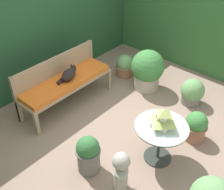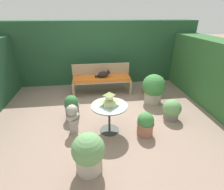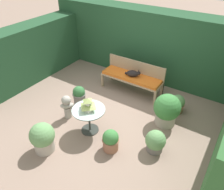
{
  "view_description": "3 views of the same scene",
  "coord_description": "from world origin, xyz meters",
  "px_view_note": "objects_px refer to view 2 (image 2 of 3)",
  "views": [
    {
      "loc": [
        -2.38,
        -2.01,
        3.07
      ],
      "look_at": [
        0.29,
        0.34,
        0.44
      ],
      "focal_mm": 45.0,
      "sensor_mm": 36.0,
      "label": 1
    },
    {
      "loc": [
        -0.28,
        -3.64,
        2.2
      ],
      "look_at": [
        0.21,
        0.11,
        0.4
      ],
      "focal_mm": 28.0,
      "sensor_mm": 36.0,
      "label": 2
    },
    {
      "loc": [
        2.4,
        -3.44,
        3.45
      ],
      "look_at": [
        0.1,
        0.09,
        0.49
      ],
      "focal_mm": 35.0,
      "sensor_mm": 36.0,
      "label": 3
    }
  ],
  "objects_px": {
    "cat": "(103,74)",
    "potted_plant_path_edge": "(72,107)",
    "potted_plant_table_near": "(172,110)",
    "potted_plant_hedge_corner": "(154,88)",
    "patio_table": "(109,111)",
    "garden_bust": "(73,117)",
    "pagoda_birdhouse": "(109,100)",
    "potted_plant_bench_left": "(145,124)",
    "garden_bench": "(102,79)",
    "potted_plant_bench_right": "(89,153)",
    "potted_plant_table_far": "(148,86)"
  },
  "relations": [
    {
      "from": "potted_plant_table_far",
      "to": "potted_plant_bench_right",
      "type": "height_order",
      "value": "potted_plant_bench_right"
    },
    {
      "from": "garden_bench",
      "to": "potted_plant_hedge_corner",
      "type": "distance_m",
      "value": 1.5
    },
    {
      "from": "cat",
      "to": "pagoda_birdhouse",
      "type": "distance_m",
      "value": 1.85
    },
    {
      "from": "potted_plant_table_far",
      "to": "potted_plant_table_near",
      "type": "height_order",
      "value": "potted_plant_table_near"
    },
    {
      "from": "potted_plant_table_far",
      "to": "potted_plant_table_near",
      "type": "distance_m",
      "value": 1.45
    },
    {
      "from": "patio_table",
      "to": "potted_plant_table_near",
      "type": "relative_size",
      "value": 1.5
    },
    {
      "from": "potted_plant_hedge_corner",
      "to": "potted_plant_table_far",
      "type": "height_order",
      "value": "potted_plant_hedge_corner"
    },
    {
      "from": "patio_table",
      "to": "potted_plant_path_edge",
      "type": "bearing_deg",
      "value": 143.03
    },
    {
      "from": "patio_table",
      "to": "potted_plant_table_near",
      "type": "distance_m",
      "value": 1.48
    },
    {
      "from": "pagoda_birdhouse",
      "to": "potted_plant_path_edge",
      "type": "xyz_separation_m",
      "value": [
        -0.78,
        0.58,
        -0.43
      ]
    },
    {
      "from": "pagoda_birdhouse",
      "to": "garden_bust",
      "type": "height_order",
      "value": "pagoda_birdhouse"
    },
    {
      "from": "potted_plant_table_near",
      "to": "potted_plant_path_edge",
      "type": "bearing_deg",
      "value": 171.89
    },
    {
      "from": "potted_plant_table_far",
      "to": "potted_plant_table_near",
      "type": "xyz_separation_m",
      "value": [
        0.07,
        -1.45,
        0.01
      ]
    },
    {
      "from": "potted_plant_path_edge",
      "to": "cat",
      "type": "bearing_deg",
      "value": 56.91
    },
    {
      "from": "potted_plant_hedge_corner",
      "to": "potted_plant_path_edge",
      "type": "bearing_deg",
      "value": -165.11
    },
    {
      "from": "potted_plant_table_far",
      "to": "garden_bench",
      "type": "bearing_deg",
      "value": 173.67
    },
    {
      "from": "patio_table",
      "to": "potted_plant_bench_right",
      "type": "relative_size",
      "value": 1.09
    },
    {
      "from": "garden_bench",
      "to": "potted_plant_bench_right",
      "type": "distance_m",
      "value": 2.84
    },
    {
      "from": "garden_bench",
      "to": "cat",
      "type": "xyz_separation_m",
      "value": [
        0.05,
        -0.03,
        0.16
      ]
    },
    {
      "from": "garden_bust",
      "to": "potted_plant_hedge_corner",
      "type": "bearing_deg",
      "value": -17.89
    },
    {
      "from": "garden_bench",
      "to": "potted_plant_table_near",
      "type": "bearing_deg",
      "value": -48.1
    },
    {
      "from": "patio_table",
      "to": "potted_plant_table_far",
      "type": "xyz_separation_m",
      "value": [
        1.37,
        1.72,
        -0.25
      ]
    },
    {
      "from": "patio_table",
      "to": "potted_plant_table_near",
      "type": "height_order",
      "value": "patio_table"
    },
    {
      "from": "patio_table",
      "to": "garden_bust",
      "type": "distance_m",
      "value": 0.73
    },
    {
      "from": "pagoda_birdhouse",
      "to": "patio_table",
      "type": "bearing_deg",
      "value": -90.0
    },
    {
      "from": "garden_bust",
      "to": "potted_plant_table_near",
      "type": "bearing_deg",
      "value": -40.47
    },
    {
      "from": "potted_plant_bench_left",
      "to": "potted_plant_bench_right",
      "type": "relative_size",
      "value": 0.74
    },
    {
      "from": "potted_plant_hedge_corner",
      "to": "patio_table",
      "type": "bearing_deg",
      "value": -138.92
    },
    {
      "from": "pagoda_birdhouse",
      "to": "potted_plant_bench_right",
      "type": "height_order",
      "value": "pagoda_birdhouse"
    },
    {
      "from": "potted_plant_bench_right",
      "to": "potted_plant_table_near",
      "type": "bearing_deg",
      "value": 32.98
    },
    {
      "from": "potted_plant_path_edge",
      "to": "patio_table",
      "type": "bearing_deg",
      "value": -36.97
    },
    {
      "from": "potted_plant_hedge_corner",
      "to": "potted_plant_path_edge",
      "type": "distance_m",
      "value": 2.15
    },
    {
      "from": "cat",
      "to": "potted_plant_table_near",
      "type": "relative_size",
      "value": 0.94
    },
    {
      "from": "pagoda_birdhouse",
      "to": "garden_bench",
      "type": "bearing_deg",
      "value": 90.12
    },
    {
      "from": "potted_plant_bench_left",
      "to": "potted_plant_table_far",
      "type": "distance_m",
      "value": 2.03
    },
    {
      "from": "potted_plant_path_edge",
      "to": "garden_bust",
      "type": "bearing_deg",
      "value": -83.43
    },
    {
      "from": "potted_plant_bench_left",
      "to": "potted_plant_table_near",
      "type": "bearing_deg",
      "value": 31.67
    },
    {
      "from": "garden_bench",
      "to": "potted_plant_hedge_corner",
      "type": "bearing_deg",
      "value": -29.34
    },
    {
      "from": "pagoda_birdhouse",
      "to": "potted_plant_bench_right",
      "type": "xyz_separation_m",
      "value": [
        -0.42,
        -0.93,
        -0.39
      ]
    },
    {
      "from": "garden_bench",
      "to": "patio_table",
      "type": "xyz_separation_m",
      "value": [
        0.0,
        -1.87,
        0.04
      ]
    },
    {
      "from": "pagoda_birdhouse",
      "to": "potted_plant_bench_right",
      "type": "bearing_deg",
      "value": -114.09
    },
    {
      "from": "potted_plant_bench_left",
      "to": "potted_plant_bench_right",
      "type": "bearing_deg",
      "value": -146.15
    },
    {
      "from": "patio_table",
      "to": "garden_bust",
      "type": "height_order",
      "value": "garden_bust"
    },
    {
      "from": "pagoda_birdhouse",
      "to": "potted_plant_bench_right",
      "type": "distance_m",
      "value": 1.09
    },
    {
      "from": "potted_plant_path_edge",
      "to": "potted_plant_table_near",
      "type": "distance_m",
      "value": 2.23
    },
    {
      "from": "potted_plant_bench_left",
      "to": "potted_plant_table_near",
      "type": "xyz_separation_m",
      "value": [
        0.75,
        0.46,
        -0.01
      ]
    },
    {
      "from": "cat",
      "to": "potted_plant_bench_left",
      "type": "relative_size",
      "value": 0.92
    },
    {
      "from": "cat",
      "to": "garden_bust",
      "type": "bearing_deg",
      "value": -131.35
    },
    {
      "from": "garden_bench",
      "to": "potted_plant_bench_left",
      "type": "distance_m",
      "value": 2.19
    },
    {
      "from": "cat",
      "to": "potted_plant_path_edge",
      "type": "xyz_separation_m",
      "value": [
        -0.82,
        -1.26,
        -0.31
      ]
    }
  ]
}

